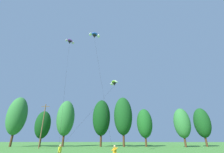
# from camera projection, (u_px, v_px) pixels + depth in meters

# --- Properties ---
(treeline_tree_a) EXTENTS (5.92, 5.92, 15.27)m
(treeline_tree_a) POSITION_uv_depth(u_px,v_px,m) (17.00, 116.00, 49.17)
(treeline_tree_a) COLOR #472D19
(treeline_tree_a) RESTS_ON ground_plane
(treeline_tree_b) EXTENTS (4.64, 4.64, 10.54)m
(treeline_tree_b) POSITION_uv_depth(u_px,v_px,m) (43.00, 125.00, 47.48)
(treeline_tree_b) COLOR #472D19
(treeline_tree_b) RESTS_ON ground_plane
(treeline_tree_c) EXTENTS (5.65, 5.65, 14.26)m
(treeline_tree_c) POSITION_uv_depth(u_px,v_px,m) (66.00, 118.00, 49.73)
(treeline_tree_c) COLOR #472D19
(treeline_tree_c) RESTS_ON ground_plane
(treeline_tree_d) EXTENTS (5.71, 5.71, 14.47)m
(treeline_tree_d) POSITION_uv_depth(u_px,v_px,m) (101.00, 117.00, 49.80)
(treeline_tree_d) COLOR #472D19
(treeline_tree_d) RESTS_ON ground_plane
(treeline_tree_e) EXTENTS (5.92, 5.92, 15.26)m
(treeline_tree_e) POSITION_uv_depth(u_px,v_px,m) (123.00, 116.00, 49.37)
(treeline_tree_e) COLOR #472D19
(treeline_tree_e) RESTS_ON ground_plane
(treeline_tree_f) EXTENTS (4.88, 4.88, 11.41)m
(treeline_tree_f) POSITION_uv_depth(u_px,v_px,m) (145.00, 123.00, 48.66)
(treeline_tree_f) COLOR #472D19
(treeline_tree_f) RESTS_ON ground_plane
(treeline_tree_g) EXTENTS (4.83, 4.83, 11.20)m
(treeline_tree_g) POSITION_uv_depth(u_px,v_px,m) (182.00, 123.00, 46.62)
(treeline_tree_g) COLOR #472D19
(treeline_tree_g) RESTS_ON ground_plane
(treeline_tree_h) EXTENTS (4.97, 4.97, 11.75)m
(treeline_tree_h) POSITION_uv_depth(u_px,v_px,m) (202.00, 123.00, 49.11)
(treeline_tree_h) COLOR #472D19
(treeline_tree_h) RESTS_ON ground_plane
(utility_pole) EXTENTS (2.20, 0.26, 11.07)m
(utility_pole) POSITION_uv_depth(u_px,v_px,m) (43.00, 124.00, 39.72)
(utility_pole) COLOR brown
(utility_pole) RESTS_ON ground_plane
(kite_flyer_near) EXTENTS (0.30, 0.59, 1.69)m
(kite_flyer_near) POSITION_uv_depth(u_px,v_px,m) (60.00, 151.00, 17.61)
(kite_flyer_near) COLOR black
(kite_flyer_near) RESTS_ON ground_plane
(kite_flyer_mid) EXTENTS (0.72, 0.74, 1.69)m
(kite_flyer_mid) POSITION_uv_depth(u_px,v_px,m) (115.00, 152.00, 15.88)
(kite_flyer_mid) COLOR #4C4C51
(kite_flyer_mid) RESTS_ON ground_plane
(parafoil_kite_high_lime_white) EXTENTS (7.53, 11.13, 12.34)m
(parafoil_kite_high_lime_white) POSITION_uv_depth(u_px,v_px,m) (114.00, 83.00, 31.33)
(parafoil_kite_high_lime_white) COLOR #93D633
(parafoil_kite_mid_blue_white) EXTENTS (5.33, 11.05, 22.77)m
(parafoil_kite_mid_blue_white) POSITION_uv_depth(u_px,v_px,m) (95.00, 35.00, 33.90)
(parafoil_kite_mid_blue_white) COLOR blue
(parafoil_kite_far_purple) EXTENTS (4.52, 10.06, 22.06)m
(parafoil_kite_far_purple) POSITION_uv_depth(u_px,v_px,m) (70.00, 42.00, 34.34)
(parafoil_kite_far_purple) COLOR purple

